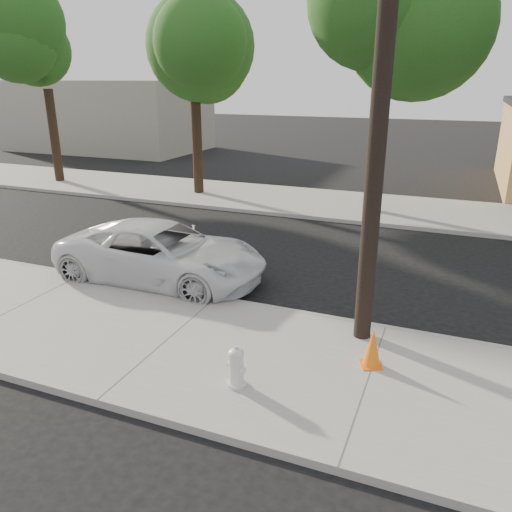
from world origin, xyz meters
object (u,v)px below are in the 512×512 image
object	(u,v)px
traffic_cone	(372,348)
utility_pole	(380,103)
police_cruiser	(162,253)
fire_hydrant	(236,368)

from	to	relation	value
traffic_cone	utility_pole	bearing A→B (deg)	109.25
utility_pole	traffic_cone	bearing A→B (deg)	-70.75
utility_pole	police_cruiser	world-z (taller)	utility_pole
police_cruiser	fire_hydrant	distance (m)	5.53
utility_pole	police_cruiser	xyz separation A→B (m)	(-5.56, 1.35, -3.92)
traffic_cone	fire_hydrant	bearing A→B (deg)	-143.58
police_cruiser	traffic_cone	world-z (taller)	police_cruiser
police_cruiser	fire_hydrant	size ratio (longest dim) A/B	7.89
police_cruiser	utility_pole	bearing A→B (deg)	-104.44
fire_hydrant	utility_pole	bearing A→B (deg)	75.83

